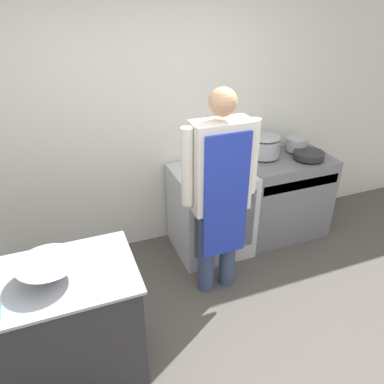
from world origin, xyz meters
name	(u,v)px	position (x,y,z in m)	size (l,w,h in m)	color
wall_back	(149,116)	(0.00, 1.93, 1.35)	(8.00, 0.05, 2.70)	silver
prep_counter	(43,336)	(-1.14, 0.53, 0.45)	(1.25, 0.64, 0.89)	#2D2D33
stove	(281,196)	(1.30, 1.55, 0.44)	(0.92, 0.60, 0.90)	slate
fridge_unit	(211,211)	(0.48, 1.55, 0.43)	(0.71, 0.66, 0.87)	silver
person_cook	(220,186)	(0.30, 0.99, 1.02)	(0.64, 0.24, 1.79)	#38476B
mixing_bowl	(49,271)	(-1.01, 0.52, 0.95)	(0.37, 0.37, 0.12)	#9EA0A8
stock_pot	(264,145)	(1.09, 1.66, 1.01)	(0.32, 0.32, 0.22)	#9EA0A8
saute_pan	(309,155)	(1.48, 1.45, 0.93)	(0.31, 0.31, 0.06)	#262628
sauce_pot	(297,144)	(1.48, 1.66, 0.96)	(0.22, 0.22, 0.13)	#9EA0A8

